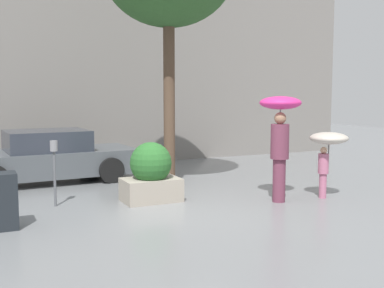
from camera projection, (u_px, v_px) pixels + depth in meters
name	position (u px, v px, depth m)	size (l,w,h in m)	color
ground_plane	(182.00, 212.00, 8.69)	(40.00, 40.00, 0.00)	slate
building_facade	(92.00, 64.00, 14.22)	(18.00, 0.30, 6.00)	gray
planter_box	(151.00, 174.00, 9.55)	(1.12, 0.83, 1.19)	#9E9384
person_adult	(280.00, 126.00, 9.48)	(0.83, 0.83, 2.09)	brown
person_child	(328.00, 144.00, 9.77)	(0.77, 0.77, 1.36)	#B76684
parked_car_near	(47.00, 158.00, 11.70)	(4.30, 2.19, 1.25)	#4C5156
parking_meter	(54.00, 159.00, 9.08)	(0.14, 0.14, 1.26)	#595B60
newspaper_box	(0.00, 201.00, 7.59)	(0.50, 0.44, 0.90)	#1E2328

